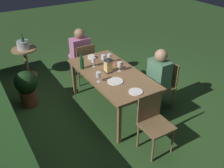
{
  "coord_description": "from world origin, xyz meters",
  "views": [
    {
      "loc": [
        -3.23,
        1.96,
        2.75
      ],
      "look_at": [
        0.0,
        0.0,
        0.52
      ],
      "focal_mm": 40.7,
      "sensor_mm": 36.0,
      "label": 1
    }
  ],
  "objects": [
    {
      "name": "plate_a",
      "position": [
        -0.29,
        0.11,
        0.75
      ],
      "size": [
        0.25,
        0.25,
        0.01
      ],
      "primitive_type": "cylinder",
      "color": "white",
      "rests_on": "dining_table"
    },
    {
      "name": "dining_table",
      "position": [
        0.0,
        0.0,
        0.68
      ],
      "size": [
        1.76,
        0.88,
        0.74
      ],
      "color": "olive",
      "rests_on": "ground"
    },
    {
      "name": "chair_head_near",
      "position": [
        -1.13,
        0.0,
        0.49
      ],
      "size": [
        0.4,
        0.42,
        0.87
      ],
      "color": "brown",
      "rests_on": "ground"
    },
    {
      "name": "lantern_centerpiece",
      "position": [
        0.06,
        0.04,
        0.89
      ],
      "size": [
        0.15,
        0.15,
        0.27
      ],
      "color": "black",
      "rests_on": "dining_table"
    },
    {
      "name": "chair_side_left_a",
      "position": [
        -0.4,
        -0.83,
        0.49
      ],
      "size": [
        0.42,
        0.4,
        0.87
      ],
      "color": "brown",
      "rests_on": "ground"
    },
    {
      "name": "wine_glass_e",
      "position": [
        -0.01,
        -0.14,
        0.86
      ],
      "size": [
        0.08,
        0.08,
        0.17
      ],
      "color": "silver",
      "rests_on": "dining_table"
    },
    {
      "name": "ice_bucket",
      "position": [
        2.04,
        0.96,
        0.75
      ],
      "size": [
        0.26,
        0.26,
        0.34
      ],
      "color": "#B2B7BF",
      "rests_on": "side_table"
    },
    {
      "name": "green_bottle_on_table",
      "position": [
        0.4,
        0.36,
        0.85
      ],
      "size": [
        0.07,
        0.07,
        0.29
      ],
      "color": "#144723",
      "rests_on": "dining_table"
    },
    {
      "name": "plate_b",
      "position": [
        -0.7,
        0.02,
        0.75
      ],
      "size": [
        0.21,
        0.21,
        0.01
      ],
      "primitive_type": "cylinder",
      "color": "white",
      "rests_on": "dining_table"
    },
    {
      "name": "bowl_bread",
      "position": [
        0.22,
        -0.24,
        0.76
      ],
      "size": [
        0.13,
        0.13,
        0.05
      ],
      "color": "#9E5138",
      "rests_on": "dining_table"
    },
    {
      "name": "chair_head_far",
      "position": [
        1.13,
        0.0,
        0.49
      ],
      "size": [
        0.4,
        0.42,
        0.87
      ],
      "color": "brown",
      "rests_on": "ground"
    },
    {
      "name": "bowl_olives",
      "position": [
        0.69,
        0.03,
        0.77
      ],
      "size": [
        0.13,
        0.13,
        0.06
      ],
      "color": "silver",
      "rests_on": "dining_table"
    },
    {
      "name": "side_table",
      "position": [
        2.04,
        0.96,
        0.44
      ],
      "size": [
        0.53,
        0.53,
        0.65
      ],
      "color": "#9E7A51",
      "rests_on": "ground"
    },
    {
      "name": "wine_glass_d",
      "position": [
        0.38,
        -0.05,
        0.86
      ],
      "size": [
        0.08,
        0.08,
        0.17
      ],
      "color": "silver",
      "rests_on": "dining_table"
    },
    {
      "name": "person_in_pink",
      "position": [
        1.32,
        0.0,
        0.64
      ],
      "size": [
        0.48,
        0.38,
        1.15
      ],
      "color": "#C675A3",
      "rests_on": "ground"
    },
    {
      "name": "wine_glass_c",
      "position": [
        0.36,
        -0.16,
        0.86
      ],
      "size": [
        0.08,
        0.08,
        0.17
      ],
      "color": "silver",
      "rests_on": "dining_table"
    },
    {
      "name": "ground_plane",
      "position": [
        0.0,
        0.0,
        0.0
      ],
      "size": [
        16.0,
        16.0,
        0.0
      ],
      "primitive_type": "plane",
      "color": "#2D5123"
    },
    {
      "name": "wine_glass_b",
      "position": [
        -0.15,
        0.34,
        0.86
      ],
      "size": [
        0.08,
        0.08,
        0.17
      ],
      "color": "silver",
      "rests_on": "dining_table"
    },
    {
      "name": "potted_plant_by_hedge",
      "position": [
        0.9,
        1.25,
        0.39
      ],
      "size": [
        0.41,
        0.41,
        0.69
      ],
      "color": "brown",
      "rests_on": "ground"
    },
    {
      "name": "person_in_green",
      "position": [
        -0.4,
        -0.63,
        0.64
      ],
      "size": [
        0.38,
        0.47,
        1.15
      ],
      "color": "#4C7A5B",
      "rests_on": "ground"
    },
    {
      "name": "wine_glass_a",
      "position": [
        0.37,
        0.15,
        0.86
      ],
      "size": [
        0.08,
        0.08,
        0.17
      ],
      "color": "silver",
      "rests_on": "dining_table"
    }
  ]
}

